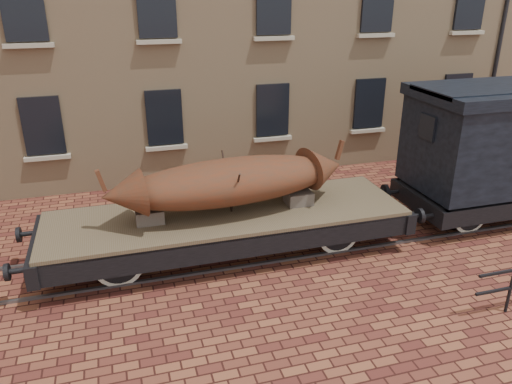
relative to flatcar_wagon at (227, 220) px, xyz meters
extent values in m
plane|color=#4F201A|center=(1.72, 0.00, -0.88)|extent=(90.00, 90.00, 0.00)
cube|color=black|center=(-4.28, 4.96, 1.32)|extent=(1.10, 0.12, 1.70)
cube|color=#AEA58A|center=(-4.28, 4.90, 0.37)|extent=(1.30, 0.18, 0.12)
cube|color=black|center=(-0.78, 4.96, 1.32)|extent=(1.10, 0.12, 1.70)
cube|color=#AEA58A|center=(-0.78, 4.90, 0.37)|extent=(1.30, 0.18, 0.12)
cube|color=black|center=(2.72, 4.96, 1.32)|extent=(1.10, 0.12, 1.70)
cube|color=#AEA58A|center=(2.72, 4.90, 0.37)|extent=(1.30, 0.18, 0.12)
cube|color=black|center=(6.22, 4.96, 1.32)|extent=(1.10, 0.12, 1.70)
cube|color=#AEA58A|center=(6.22, 4.90, 0.37)|extent=(1.30, 0.18, 0.12)
cube|color=black|center=(9.72, 4.96, 1.32)|extent=(1.10, 0.12, 1.70)
cube|color=#AEA58A|center=(9.72, 4.90, 0.37)|extent=(1.30, 0.18, 0.12)
cube|color=black|center=(-4.28, 4.96, 4.52)|extent=(1.10, 0.12, 1.70)
cube|color=#AEA58A|center=(-4.28, 4.90, 3.57)|extent=(1.30, 0.18, 0.12)
cube|color=black|center=(-0.78, 4.96, 4.52)|extent=(1.10, 0.12, 1.70)
cube|color=#AEA58A|center=(-0.78, 4.90, 3.57)|extent=(1.30, 0.18, 0.12)
cube|color=black|center=(2.72, 4.96, 4.52)|extent=(1.10, 0.12, 1.70)
cube|color=#AEA58A|center=(2.72, 4.90, 3.57)|extent=(1.30, 0.18, 0.12)
cube|color=black|center=(6.22, 4.96, 4.52)|extent=(1.10, 0.12, 1.70)
cube|color=#AEA58A|center=(6.22, 4.90, 3.57)|extent=(1.30, 0.18, 0.12)
cube|color=black|center=(9.72, 4.96, 4.52)|extent=(1.10, 0.12, 1.70)
cube|color=#AEA58A|center=(9.72, 4.90, 3.57)|extent=(1.30, 0.18, 0.12)
cube|color=#59595E|center=(1.72, -0.72, -0.85)|extent=(30.00, 0.08, 0.06)
cube|color=#59595E|center=(1.72, 0.72, -0.85)|extent=(30.00, 0.08, 0.06)
cylinder|color=black|center=(4.72, -3.80, -0.38)|extent=(0.06, 0.06, 1.00)
cube|color=brown|center=(0.00, 0.00, 0.16)|extent=(8.26, 2.42, 0.13)
cube|color=black|center=(0.00, -1.12, -0.11)|extent=(8.26, 0.18, 0.50)
cube|color=black|center=(0.00, 1.12, -0.11)|extent=(8.26, 0.18, 0.50)
cube|color=black|center=(-4.13, 0.00, -0.11)|extent=(0.24, 2.53, 0.50)
cylinder|color=black|center=(-4.44, -0.83, -0.11)|extent=(0.39, 0.11, 0.11)
cylinder|color=black|center=(-4.63, -0.83, -0.11)|extent=(0.09, 0.35, 0.35)
cylinder|color=black|center=(-4.44, 0.83, -0.11)|extent=(0.39, 0.11, 0.11)
cylinder|color=black|center=(-4.63, 0.83, -0.11)|extent=(0.09, 0.35, 0.35)
cube|color=black|center=(4.13, 0.00, -0.11)|extent=(0.24, 2.53, 0.50)
cylinder|color=black|center=(4.44, -0.83, -0.11)|extent=(0.39, 0.11, 0.11)
cylinder|color=black|center=(4.63, -0.83, -0.11)|extent=(0.09, 0.35, 0.35)
cylinder|color=black|center=(4.44, 0.83, -0.11)|extent=(0.39, 0.11, 0.11)
cylinder|color=black|center=(4.63, 0.83, -0.11)|extent=(0.09, 0.35, 0.35)
cylinder|color=black|center=(-2.53, 0.00, -0.35)|extent=(0.11, 2.09, 0.11)
cylinder|color=beige|center=(-2.53, -0.72, -0.35)|extent=(1.06, 0.08, 1.06)
cylinder|color=black|center=(-2.53, -0.72, -0.35)|extent=(0.87, 0.11, 0.87)
cube|color=black|center=(-2.53, -0.85, -0.09)|extent=(0.99, 0.09, 0.11)
cylinder|color=beige|center=(-2.53, 0.72, -0.35)|extent=(1.06, 0.08, 1.06)
cylinder|color=black|center=(-2.53, 0.72, -0.35)|extent=(0.87, 0.11, 0.87)
cube|color=black|center=(-2.53, 0.85, -0.09)|extent=(0.99, 0.09, 0.11)
cylinder|color=black|center=(2.53, 0.00, -0.35)|extent=(0.11, 2.09, 0.11)
cylinder|color=beige|center=(2.53, -0.72, -0.35)|extent=(1.06, 0.08, 1.06)
cylinder|color=black|center=(2.53, -0.72, -0.35)|extent=(0.87, 0.11, 0.87)
cube|color=black|center=(2.53, -0.85, -0.09)|extent=(0.99, 0.09, 0.11)
cylinder|color=beige|center=(2.53, 0.72, -0.35)|extent=(1.06, 0.08, 1.06)
cylinder|color=black|center=(2.53, 0.72, -0.35)|extent=(0.87, 0.11, 0.87)
cube|color=black|center=(2.53, 0.85, -0.09)|extent=(0.99, 0.09, 0.11)
cube|color=black|center=(0.00, 0.00, -0.27)|extent=(4.41, 0.07, 0.07)
cube|color=#61584F|center=(-1.76, 0.00, 0.38)|extent=(0.61, 0.55, 0.31)
cube|color=#61584F|center=(1.76, 0.00, 0.38)|extent=(0.61, 0.55, 0.31)
ellipsoid|color=#5D2714|center=(0.11, 0.00, 0.97)|extent=(5.19, 2.03, 1.01)
cone|color=#5D2714|center=(-2.29, -0.22, 1.01)|extent=(0.96, 1.04, 0.96)
cube|color=#5D2714|center=(-2.68, -0.25, 1.39)|extent=(0.21, 0.12, 0.49)
cone|color=#5D2714|center=(2.50, 0.22, 1.01)|extent=(0.96, 1.04, 0.96)
cube|color=#5D2714|center=(2.89, 0.25, 1.39)|extent=(0.21, 0.12, 0.49)
cylinder|color=#2E2019|center=(0.11, -0.41, 0.83)|extent=(0.04, 0.87, 1.25)
cylinder|color=#2E2019|center=(0.11, 0.41, 0.83)|extent=(0.04, 0.87, 1.25)
cube|color=black|center=(8.16, 1.11, -0.17)|extent=(6.06, 0.16, 0.45)
cube|color=black|center=(5.13, 0.00, -0.17)|extent=(0.22, 2.42, 0.45)
cylinder|color=black|center=(4.68, -0.81, -0.17)|extent=(0.08, 0.32, 0.32)
cylinder|color=black|center=(4.68, 0.81, -0.17)|extent=(0.08, 0.32, 0.32)
cylinder|color=black|center=(6.24, 0.00, -0.39)|extent=(0.10, 1.92, 0.10)
cylinder|color=beige|center=(6.24, -0.72, -0.39)|extent=(0.97, 0.07, 0.97)
cylinder|color=black|center=(6.24, -0.72, -0.39)|extent=(0.79, 0.10, 0.79)
cylinder|color=beige|center=(6.24, 0.72, -0.39)|extent=(0.97, 0.07, 0.97)
cylinder|color=black|center=(6.24, 0.72, -0.39)|extent=(0.79, 0.10, 0.79)
cube|color=black|center=(5.11, 0.00, 1.85)|extent=(0.08, 0.61, 0.61)
camera|label=1|loc=(-2.32, -10.26, 5.09)|focal=35.00mm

